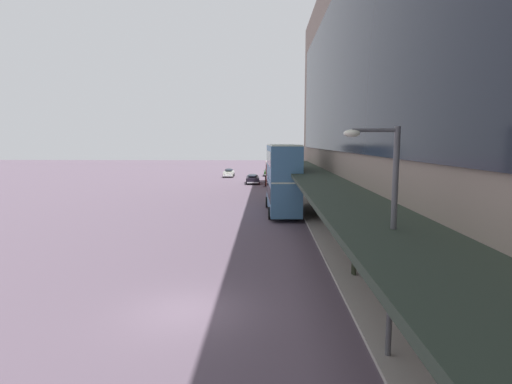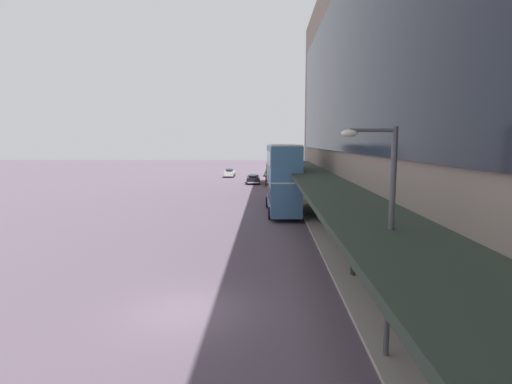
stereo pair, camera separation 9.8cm
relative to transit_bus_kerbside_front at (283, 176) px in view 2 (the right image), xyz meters
name	(u,v)px [view 2 (the right image)]	position (x,y,z in m)	size (l,w,h in m)	color
ground	(184,311)	(-4.37, -20.33, -3.20)	(240.00, 240.00, 0.00)	#574856
sidewalk_kerb	(489,313)	(6.63, -20.33, -3.13)	(10.00, 180.00, 0.15)	#A49D96
building_facade	(510,18)	(6.58, -20.33, 6.98)	(9.20, 80.00, 20.41)	gray
transit_bus_kerbside_front	(283,176)	(0.00, 0.00, 0.00)	(2.92, 9.25, 5.93)	teal
transit_bus_kerbside_rear	(275,171)	(-0.19, 24.06, -1.35)	(2.82, 10.18, 3.22)	#AC3323
sedan_oncoming_rear	(253,179)	(-3.41, 24.57, -2.47)	(2.13, 4.75, 1.45)	black
sedan_second_near	(270,172)	(-0.81, 38.42, -2.46)	(2.00, 5.03, 1.50)	#193F17
sedan_trailing_near	(229,173)	(-7.99, 35.85, -2.46)	(1.83, 4.40, 1.50)	beige
pedestrian_at_kerb	(353,253)	(2.58, -16.53, -2.02)	(0.33, 0.61, 1.86)	#252B1D
street_lamp	(384,225)	(1.87, -23.44, 0.71)	(1.50, 0.28, 6.41)	#4C4C51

